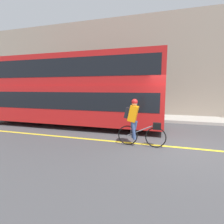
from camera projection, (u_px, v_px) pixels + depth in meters
The scene contains 6 objects.
ground_plane at pixel (184, 149), 5.74m from camera, with size 80.00×80.00×0.00m, color #424244.
road_center_line at pixel (184, 148), 5.87m from camera, with size 50.00×0.14×0.01m, color yellow.
sidewalk_curb at pixel (175, 119), 10.96m from camera, with size 60.00×2.24×0.16m.
building_facade at pixel (177, 66), 11.70m from camera, with size 60.00×0.30×6.96m.
bus at pixel (72, 88), 9.13m from camera, with size 9.35×2.44×3.58m.
cyclist_on_bike at pixel (137, 121), 5.98m from camera, with size 1.66×0.32×1.64m.
Camera 1 is at (-0.67, -5.97, 2.01)m, focal length 28.00 mm.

